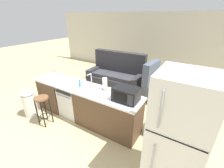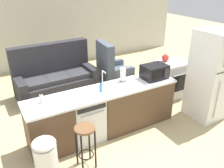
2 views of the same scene
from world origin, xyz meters
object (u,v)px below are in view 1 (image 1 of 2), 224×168
at_px(stove_range, 182,121).
at_px(couch, 117,76).
at_px(dishwasher, 73,100).
at_px(refrigerator, 176,136).
at_px(trash_bin, 30,103).
at_px(paper_towel_roll, 105,84).
at_px(soap_bottle, 80,84).
at_px(armchair, 156,89).
at_px(microwave, 126,94).
at_px(dish_soap_bottle, 55,74).
at_px(kettle, 180,94).
at_px(bar_stool, 43,105).

xyz_separation_m(stove_range, couch, (-2.51, 1.59, -0.06)).
xyz_separation_m(dishwasher, stove_range, (2.60, 0.55, 0.03)).
distance_m(dishwasher, refrigerator, 2.71).
bearing_deg(trash_bin, stove_range, 18.86).
relative_size(stove_range, paper_towel_roll, 3.19).
bearing_deg(refrigerator, soap_bottle, 166.85).
relative_size(refrigerator, armchair, 1.56).
bearing_deg(couch, paper_towel_roll, -67.51).
relative_size(stove_range, microwave, 1.80).
height_order(dish_soap_bottle, trash_bin, dish_soap_bottle).
bearing_deg(trash_bin, soap_bottle, 27.31).
distance_m(trash_bin, armchair, 3.63).
height_order(paper_towel_roll, trash_bin, paper_towel_roll).
distance_m(refrigerator, dish_soap_bottle, 3.38).
xyz_separation_m(dishwasher, dish_soap_bottle, (-0.72, 0.11, 0.55)).
xyz_separation_m(dishwasher, paper_towel_roll, (0.90, 0.18, 0.62)).
distance_m(dishwasher, soap_bottle, 0.64).
bearing_deg(dish_soap_bottle, microwave, -2.89).
height_order(dishwasher, paper_towel_roll, paper_towel_roll).
distance_m(microwave, couch, 2.66).
bearing_deg(stove_range, paper_towel_roll, -167.72).
relative_size(dishwasher, kettle, 4.10).
height_order(refrigerator, microwave, refrigerator).
relative_size(paper_towel_roll, trash_bin, 0.38).
relative_size(stove_range, couch, 0.44).
bearing_deg(soap_bottle, stove_range, 13.87).
xyz_separation_m(kettle, trash_bin, (-3.36, -1.33, -0.61)).
height_order(refrigerator, trash_bin, refrigerator).
relative_size(stove_range, trash_bin, 1.22).
bearing_deg(paper_towel_roll, bar_stool, -144.71).
height_order(stove_range, armchair, armchair).
relative_size(refrigerator, soap_bottle, 10.63).
bearing_deg(couch, trash_bin, -110.00).
bearing_deg(soap_bottle, trash_bin, -152.69).
bearing_deg(trash_bin, couch, 70.00).
relative_size(dishwasher, trash_bin, 1.14).
distance_m(refrigerator, soap_bottle, 2.35).
xyz_separation_m(microwave, kettle, (0.89, 0.68, -0.05)).
relative_size(stove_range, refrigerator, 0.48).
bearing_deg(soap_bottle, refrigerator, -13.15).
xyz_separation_m(dishwasher, couch, (0.09, 2.14, -0.03)).
bearing_deg(refrigerator, bar_stool, -177.51).
bearing_deg(armchair, trash_bin, -134.93).
relative_size(trash_bin, couch, 0.36).
bearing_deg(paper_towel_roll, microwave, -15.77).
bearing_deg(paper_towel_roll, couch, 112.49).
height_order(microwave, trash_bin, microwave).
bearing_deg(soap_bottle, dish_soap_bottle, 172.91).
bearing_deg(dishwasher, paper_towel_roll, 11.21).
distance_m(dishwasher, paper_towel_roll, 1.11).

